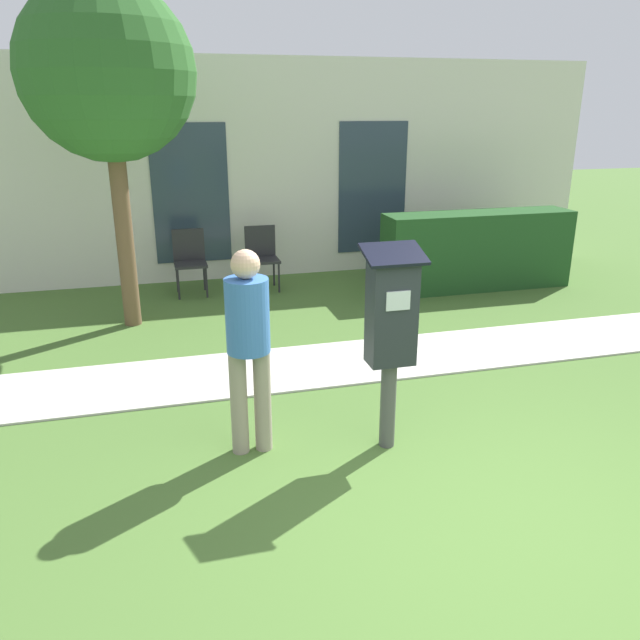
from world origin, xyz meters
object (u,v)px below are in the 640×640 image
at_px(person_standing, 248,337).
at_px(outdoor_chair_left, 190,257).
at_px(parking_meter, 391,323).
at_px(outdoor_chair_middle, 262,253).

height_order(person_standing, outdoor_chair_left, person_standing).
bearing_deg(parking_meter, outdoor_chair_left, 104.20).
relative_size(person_standing, outdoor_chair_left, 1.76).
distance_m(outdoor_chair_left, outdoor_chair_middle, 1.01).
distance_m(parking_meter, outdoor_chair_middle, 4.67).
xyz_separation_m(person_standing, outdoor_chair_middle, (0.86, 4.44, -0.40)).
bearing_deg(outdoor_chair_left, parking_meter, -93.95).
bearing_deg(person_standing, outdoor_chair_middle, 94.39).
bearing_deg(person_standing, parking_meter, 4.26).
relative_size(outdoor_chair_left, outdoor_chair_middle, 1.00).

